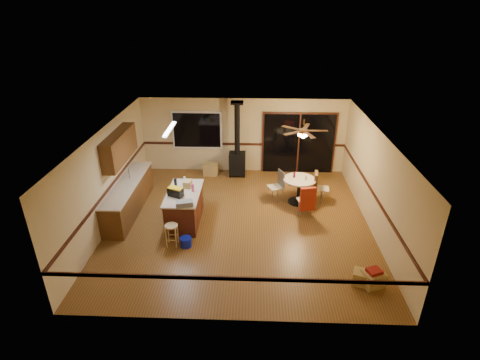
# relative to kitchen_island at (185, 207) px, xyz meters

# --- Properties ---
(floor) EXTENTS (7.00, 7.00, 0.00)m
(floor) POSITION_rel_kitchen_island_xyz_m (1.50, 0.00, -0.45)
(floor) COLOR brown
(floor) RESTS_ON ground
(ceiling) EXTENTS (7.00, 7.00, 0.00)m
(ceiling) POSITION_rel_kitchen_island_xyz_m (1.50, 0.00, 2.15)
(ceiling) COLOR silver
(ceiling) RESTS_ON ground
(wall_back) EXTENTS (7.00, 0.00, 7.00)m
(wall_back) POSITION_rel_kitchen_island_xyz_m (1.50, 3.50, 0.85)
(wall_back) COLOR #CDB582
(wall_back) RESTS_ON ground
(wall_front) EXTENTS (7.00, 0.00, 7.00)m
(wall_front) POSITION_rel_kitchen_island_xyz_m (1.50, -3.50, 0.85)
(wall_front) COLOR #CDB582
(wall_front) RESTS_ON ground
(wall_left) EXTENTS (0.00, 7.00, 7.00)m
(wall_left) POSITION_rel_kitchen_island_xyz_m (-2.00, 0.00, 0.85)
(wall_left) COLOR #CDB582
(wall_left) RESTS_ON ground
(wall_right) EXTENTS (0.00, 7.00, 7.00)m
(wall_right) POSITION_rel_kitchen_island_xyz_m (5.00, 0.00, 0.85)
(wall_right) COLOR #CDB582
(wall_right) RESTS_ON ground
(chair_rail) EXTENTS (7.00, 7.00, 0.08)m
(chair_rail) POSITION_rel_kitchen_island_xyz_m (1.50, 0.00, 0.55)
(chair_rail) COLOR #38180E
(chair_rail) RESTS_ON ground
(window) EXTENTS (1.72, 0.10, 1.32)m
(window) POSITION_rel_kitchen_island_xyz_m (-0.10, 3.45, 1.05)
(window) COLOR black
(window) RESTS_ON ground
(sliding_door) EXTENTS (2.52, 0.10, 2.10)m
(sliding_door) POSITION_rel_kitchen_island_xyz_m (3.40, 3.45, 0.60)
(sliding_door) COLOR black
(sliding_door) RESTS_ON ground
(lower_cabinets) EXTENTS (0.60, 3.00, 0.86)m
(lower_cabinets) POSITION_rel_kitchen_island_xyz_m (-1.70, 0.50, -0.02)
(lower_cabinets) COLOR #5A3516
(lower_cabinets) RESTS_ON ground
(countertop) EXTENTS (0.64, 3.04, 0.04)m
(countertop) POSITION_rel_kitchen_island_xyz_m (-1.70, 0.50, 0.43)
(countertop) COLOR #BDAC93
(countertop) RESTS_ON lower_cabinets
(upper_cabinets) EXTENTS (0.35, 2.00, 0.80)m
(upper_cabinets) POSITION_rel_kitchen_island_xyz_m (-1.83, 0.70, 1.45)
(upper_cabinets) COLOR #5A3516
(upper_cabinets) RESTS_ON ground
(kitchen_island) EXTENTS (0.88, 1.68, 0.90)m
(kitchen_island) POSITION_rel_kitchen_island_xyz_m (0.00, 0.00, 0.00)
(kitchen_island) COLOR #4B1E12
(kitchen_island) RESTS_ON ground
(wood_stove) EXTENTS (0.55, 0.50, 2.52)m
(wood_stove) POSITION_rel_kitchen_island_xyz_m (1.30, 3.05, 0.28)
(wood_stove) COLOR black
(wood_stove) RESTS_ON ground
(ceiling_fan) EXTENTS (0.24, 0.24, 0.55)m
(ceiling_fan) POSITION_rel_kitchen_island_xyz_m (3.22, 1.20, 1.76)
(ceiling_fan) COLOR brown
(ceiling_fan) RESTS_ON ceiling
(fluorescent_strip) EXTENTS (0.10, 1.20, 0.04)m
(fluorescent_strip) POSITION_rel_kitchen_island_xyz_m (-0.30, 0.30, 2.11)
(fluorescent_strip) COLOR white
(fluorescent_strip) RESTS_ON ceiling
(toolbox_grey) EXTENTS (0.46, 0.33, 0.13)m
(toolbox_grey) POSITION_rel_kitchen_island_xyz_m (0.15, -0.72, 0.51)
(toolbox_grey) COLOR slate
(toolbox_grey) RESTS_ON kitchen_island
(toolbox_black) EXTENTS (0.44, 0.35, 0.22)m
(toolbox_black) POSITION_rel_kitchen_island_xyz_m (-0.17, -0.21, 0.56)
(toolbox_black) COLOR black
(toolbox_black) RESTS_ON kitchen_island
(toolbox_yellow_lid) EXTENTS (0.42, 0.33, 0.03)m
(toolbox_yellow_lid) POSITION_rel_kitchen_island_xyz_m (-0.17, -0.21, 0.68)
(toolbox_yellow_lid) COLOR gold
(toolbox_yellow_lid) RESTS_ON toolbox_black
(box_on_island) EXTENTS (0.23, 0.29, 0.19)m
(box_on_island) POSITION_rel_kitchen_island_xyz_m (0.06, 0.33, 0.54)
(box_on_island) COLOR #A58649
(box_on_island) RESTS_ON kitchen_island
(bottle_dark) EXTENTS (0.10, 0.10, 0.27)m
(bottle_dark) POSITION_rel_kitchen_island_xyz_m (-0.26, 0.28, 0.58)
(bottle_dark) COLOR black
(bottle_dark) RESTS_ON kitchen_island
(bottle_pink) EXTENTS (0.09, 0.09, 0.22)m
(bottle_pink) POSITION_rel_kitchen_island_xyz_m (0.25, 0.07, 0.56)
(bottle_pink) COLOR #D84C8C
(bottle_pink) RESTS_ON kitchen_island
(bottle_white) EXTENTS (0.06, 0.06, 0.17)m
(bottle_white) POSITION_rel_kitchen_island_xyz_m (-0.07, 0.61, 0.53)
(bottle_white) COLOR white
(bottle_white) RESTS_ON kitchen_island
(bar_stool) EXTENTS (0.34, 0.34, 0.58)m
(bar_stool) POSITION_rel_kitchen_island_xyz_m (-0.13, -1.12, -0.16)
(bar_stool) COLOR tan
(bar_stool) RESTS_ON floor
(blue_bucket) EXTENTS (0.33, 0.33, 0.24)m
(blue_bucket) POSITION_rel_kitchen_island_xyz_m (0.21, -1.15, -0.33)
(blue_bucket) COLOR #0D1BBB
(blue_bucket) RESTS_ON floor
(dining_table) EXTENTS (0.96, 0.96, 0.78)m
(dining_table) POSITION_rel_kitchen_island_xyz_m (3.22, 1.20, 0.08)
(dining_table) COLOR black
(dining_table) RESTS_ON ground
(glass_red) EXTENTS (0.08, 0.08, 0.18)m
(glass_red) POSITION_rel_kitchen_island_xyz_m (3.07, 1.30, 0.41)
(glass_red) COLOR #590C14
(glass_red) RESTS_ON dining_table
(glass_cream) EXTENTS (0.06, 0.06, 0.14)m
(glass_cream) POSITION_rel_kitchen_island_xyz_m (3.40, 1.15, 0.40)
(glass_cream) COLOR beige
(glass_cream) RESTS_ON dining_table
(chair_left) EXTENTS (0.53, 0.53, 0.51)m
(chair_left) POSITION_rel_kitchen_island_xyz_m (2.62, 1.35, 0.14)
(chair_left) COLOR #BFB68E
(chair_left) RESTS_ON ground
(chair_near) EXTENTS (0.51, 0.54, 0.70)m
(chair_near) POSITION_rel_kitchen_island_xyz_m (3.36, 0.32, 0.14)
(chair_near) COLOR #BFB68E
(chair_near) RESTS_ON ground
(chair_right) EXTENTS (0.52, 0.48, 0.70)m
(chair_right) POSITION_rel_kitchen_island_xyz_m (3.74, 1.28, 0.14)
(chair_right) COLOR #BFB68E
(chair_right) RESTS_ON ground
(box_under_window) EXTENTS (0.52, 0.42, 0.40)m
(box_under_window) POSITION_rel_kitchen_island_xyz_m (0.37, 3.10, -0.25)
(box_under_window) COLOR #A58649
(box_under_window) RESTS_ON floor
(box_corner_a) EXTENTS (0.55, 0.51, 0.34)m
(box_corner_a) POSITION_rel_kitchen_island_xyz_m (4.45, -2.40, -0.28)
(box_corner_a) COLOR #A58649
(box_corner_a) RESTS_ON floor
(box_corner_b) EXTENTS (0.46, 0.43, 0.31)m
(box_corner_b) POSITION_rel_kitchen_island_xyz_m (4.22, -2.36, -0.30)
(box_corner_b) COLOR #A58649
(box_corner_b) RESTS_ON floor
(box_small_red) EXTENTS (0.36, 0.33, 0.08)m
(box_small_red) POSITION_rel_kitchen_island_xyz_m (4.45, -2.40, -0.08)
(box_small_red) COLOR maroon
(box_small_red) RESTS_ON box_corner_a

